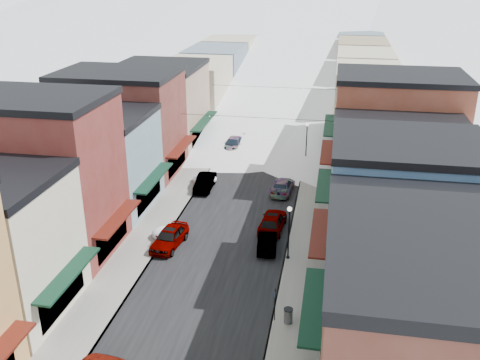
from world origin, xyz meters
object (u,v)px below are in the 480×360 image
at_px(car_dark_hatch, 205,182).
at_px(streetlamp_near, 289,226).
at_px(trash_can, 288,316).
at_px(car_silver_sedan, 169,237).
at_px(car_green_sedan, 267,240).

distance_m(car_dark_hatch, streetlamp_near, 15.82).
height_order(trash_can, streetlamp_near, streetlamp_near).
xyz_separation_m(car_silver_sedan, trash_can, (10.37, -8.42, -0.13)).
height_order(car_silver_sedan, streetlamp_near, streetlamp_near).
height_order(car_green_sedan, streetlamp_near, streetlamp_near).
xyz_separation_m(car_silver_sedan, car_green_sedan, (7.80, 1.05, -0.10)).
relative_size(car_green_sedan, trash_can, 4.17).
bearing_deg(trash_can, streetlamp_near, 95.58).
bearing_deg(car_green_sedan, streetlamp_near, 135.04).
bearing_deg(car_dark_hatch, trash_can, -64.25).
bearing_deg(car_dark_hatch, car_silver_sedan, -91.24).
distance_m(car_green_sedan, streetlamp_near, 3.20).
bearing_deg(car_green_sedan, trash_can, 100.19).
distance_m(car_silver_sedan, car_dark_hatch, 11.95).
bearing_deg(trash_can, car_silver_sedan, 140.94).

